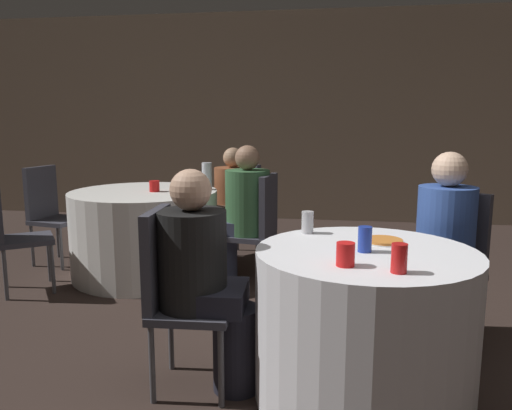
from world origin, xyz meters
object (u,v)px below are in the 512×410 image
object	(u,v)px
person_green_jacket	(241,214)
pizza_plate_near	(383,241)
chair_far_southwest	(11,226)
person_blue_shirt	(440,251)
chair_far_east	(259,221)
person_black_shirt	(205,280)
chair_far_west	(49,207)
chair_near_northeast	(451,255)
table_far	(145,233)
soda_can_blue	(366,239)
soda_can_red	(399,258)
person_floral_shirt	(228,201)
table_near	(364,325)
soda_can_silver	(308,222)
chair_near_west	(174,285)
bottle_far	(207,176)
chair_far_northeast	(241,202)

from	to	relation	value
person_green_jacket	pizza_plate_near	xyz separation A→B (m)	(1.01, -1.45, 0.16)
chair_far_southwest	person_blue_shirt	distance (m)	3.19
person_blue_shirt	chair_far_east	bearing A→B (deg)	-1.49
person_blue_shirt	person_black_shirt	bearing A→B (deg)	64.71
chair_far_southwest	chair_far_west	xyz separation A→B (m)	(-0.18, 0.83, 0.00)
chair_near_northeast	chair_far_east	bearing A→B (deg)	4.43
chair_near_northeast	person_green_jacket	distance (m)	1.71
table_far	person_blue_shirt	distance (m)	2.55
soda_can_blue	person_black_shirt	bearing A→B (deg)	-179.23
person_blue_shirt	soda_can_red	xyz separation A→B (m)	(-0.37, -0.98, 0.21)
chair_near_northeast	soda_can_red	size ratio (longest dim) A/B	7.67
soda_can_red	person_floral_shirt	bearing A→B (deg)	115.11
chair_far_east	person_floral_shirt	world-z (taller)	person_floral_shirt
chair_far_southwest	person_green_jacket	size ratio (longest dim) A/B	0.80
chair_far_west	soda_can_blue	distance (m)	3.49
table_far	person_blue_shirt	xyz separation A→B (m)	(2.28, -1.13, 0.23)
table_near	person_black_shirt	xyz separation A→B (m)	(-0.79, -0.04, 0.20)
chair_far_southwest	soda_can_silver	xyz separation A→B (m)	(2.37, -0.82, 0.27)
table_near	soda_can_silver	xyz separation A→B (m)	(-0.30, 0.33, 0.44)
table_near	chair_far_west	size ratio (longest dim) A/B	1.15
table_near	soda_can_red	xyz separation A→B (m)	(0.10, -0.34, 0.44)
chair_near_west	chair_far_east	bearing A→B (deg)	170.44
bottle_far	chair_far_northeast	bearing A→B (deg)	71.13
table_far	soda_can_blue	xyz separation A→B (m)	(1.80, -1.79, 0.44)
table_near	chair_far_northeast	xyz separation A→B (m)	(-1.08, 2.54, 0.17)
chair_near_west	chair_far_west	distance (m)	2.77
bottle_far	chair_near_west	bearing A→B (deg)	-80.70
chair_far_west	soda_can_blue	size ratio (longest dim) A/B	7.67
chair_near_northeast	chair_far_southwest	distance (m)	3.26
person_blue_shirt	chair_far_southwest	bearing A→B (deg)	27.37
chair_far_west	person_floral_shirt	xyz separation A→B (m)	(1.66, 0.44, 0.02)
chair_near_west	person_black_shirt	world-z (taller)	person_black_shirt
chair_near_west	bottle_far	world-z (taller)	bottle_far
soda_can_red	soda_can_silver	xyz separation A→B (m)	(-0.41, 0.67, 0.00)
soda_can_blue	pizza_plate_near	bearing A→B (deg)	62.72
chair_near_northeast	soda_can_silver	bearing A→B (deg)	63.39
chair_near_west	pizza_plate_near	bearing A→B (deg)	98.92
chair_near_northeast	person_black_shirt	world-z (taller)	person_black_shirt
chair_far_southwest	soda_can_silver	world-z (taller)	chair_far_southwest
chair_far_west	soda_can_red	distance (m)	3.77
chair_near_west	chair_far_southwest	xyz separation A→B (m)	(-1.72, 1.19, 0.00)
person_floral_shirt	pizza_plate_near	size ratio (longest dim) A/B	5.50
chair_near_northeast	chair_far_southwest	xyz separation A→B (m)	(-3.24, 0.38, 0.00)
chair_far_northeast	soda_can_silver	world-z (taller)	chair_far_northeast
table_far	person_floral_shirt	xyz separation A→B (m)	(0.62, 0.65, 0.19)
chair_near_northeast	person_blue_shirt	distance (m)	0.17
chair_near_northeast	soda_can_blue	size ratio (longest dim) A/B	7.67
chair_far_east	soda_can_silver	distance (m)	1.38
chair_near_northeast	chair_far_northeast	size ratio (longest dim) A/B	1.00
table_near	chair_near_northeast	distance (m)	0.97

